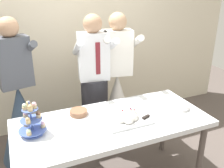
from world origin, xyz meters
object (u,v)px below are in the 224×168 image
at_px(dessert_table, 113,127).
at_px(main_cake_tray, 126,117).
at_px(cupcake_stand, 31,121).
at_px(plate_stack, 179,107).
at_px(person_guest, 21,114).
at_px(round_cake, 79,113).
at_px(person_bride, 117,99).
at_px(person_groom, 95,92).

distance_m(dessert_table, main_cake_tray, 0.17).
distance_m(cupcake_stand, plate_stack, 1.43).
relative_size(dessert_table, person_guest, 1.08).
bearing_deg(main_cake_tray, round_cake, 144.01).
height_order(cupcake_stand, main_cake_tray, cupcake_stand).
relative_size(cupcake_stand, person_bride, 0.18).
distance_m(plate_stack, person_guest, 1.75).
bearing_deg(cupcake_stand, person_guest, 94.28).
xyz_separation_m(dessert_table, cupcake_stand, (-0.71, 0.06, 0.20)).
height_order(dessert_table, main_cake_tray, main_cake_tray).
xyz_separation_m(cupcake_stand, plate_stack, (1.42, -0.11, -0.10)).
xyz_separation_m(person_groom, person_guest, (-0.85, 0.11, -0.16)).
height_order(cupcake_stand, round_cake, cupcake_stand).
relative_size(plate_stack, person_bride, 0.12).
bearing_deg(person_bride, person_guest, 176.24).
distance_m(round_cake, person_bride, 0.89).
distance_m(dessert_table, person_bride, 0.88).
bearing_deg(main_cake_tray, person_guest, 133.93).
height_order(cupcake_stand, plate_stack, cupcake_stand).
distance_m(cupcake_stand, person_groom, 1.05).
xyz_separation_m(plate_stack, person_groom, (-0.63, 0.79, -0.05)).
relative_size(main_cake_tray, person_groom, 0.26).
relative_size(dessert_table, main_cake_tray, 4.22).
bearing_deg(person_groom, person_bride, 6.87).
height_order(cupcake_stand, person_groom, person_groom).
distance_m(person_bride, person_guest, 1.16).
xyz_separation_m(plate_stack, round_cake, (-0.98, 0.26, 0.00)).
relative_size(round_cake, person_guest, 0.14).
bearing_deg(plate_stack, round_cake, 164.98).
bearing_deg(cupcake_stand, person_groom, 40.79).
bearing_deg(person_groom, cupcake_stand, -139.21).
distance_m(cupcake_stand, person_bride, 1.35).
height_order(plate_stack, person_bride, person_bride).
xyz_separation_m(person_bride, person_guest, (-1.16, 0.08, 0.00)).
height_order(dessert_table, plate_stack, plate_stack).
xyz_separation_m(cupcake_stand, round_cake, (0.44, 0.16, -0.10)).
bearing_deg(dessert_table, cupcake_stand, 175.28).
distance_m(dessert_table, cupcake_stand, 0.73).
height_order(round_cake, person_guest, person_guest).
bearing_deg(person_groom, dessert_table, -96.32).
distance_m(cupcake_stand, round_cake, 0.48).
relative_size(cupcake_stand, plate_stack, 1.57).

